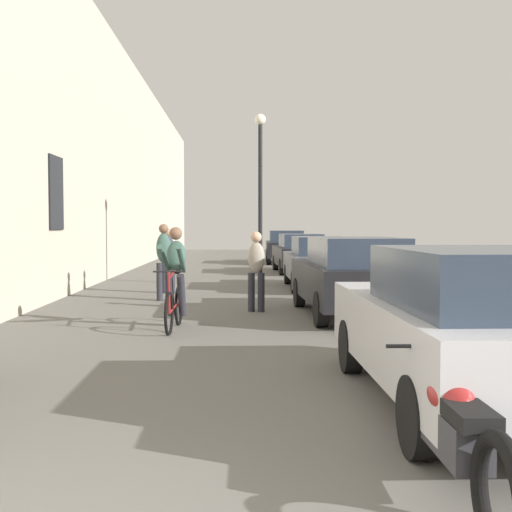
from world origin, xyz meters
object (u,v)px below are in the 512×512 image
pedestrian_near (256,267)px  parked_motorcycle (456,434)px  parked_car_second (352,275)px  parked_car_fifth (286,246)px  pedestrian_far (168,257)px  street_lamp (260,177)px  parked_car_third (319,262)px  pedestrian_mid (164,257)px  cyclist_on_bicycle (175,280)px  parked_car_nearest (466,325)px  parked_car_fourth (299,253)px

pedestrian_near → parked_motorcycle: bearing=-83.5°
parked_car_second → parked_car_fifth: size_ratio=1.00×
pedestrian_far → parked_car_second: (3.96, -4.41, -0.15)m
street_lamp → parked_car_third: (1.59, -0.80, -2.36)m
parked_car_second → pedestrian_mid: bearing=144.9°
cyclist_on_bicycle → parked_car_nearest: cyclist_on_bicycle is taller
cyclist_on_bicycle → pedestrian_far: cyclist_on_bicycle is taller
pedestrian_far → street_lamp: bearing=37.5°
parked_car_nearest → parked_car_second: (0.02, 6.27, -0.01)m
parked_car_fourth → pedestrian_far: bearing=-119.3°
pedestrian_near → parked_car_nearest: 7.22m
parked_car_nearest → parked_motorcycle: bearing=-110.9°
street_lamp → parked_motorcycle: street_lamp is taller
pedestrian_near → pedestrian_far: (-2.16, 3.69, 0.03)m
parked_car_fourth → parked_car_fifth: (-0.07, 6.08, 0.04)m
street_lamp → parked_car_third: size_ratio=1.21×
pedestrian_mid → parked_car_third: (3.94, 2.74, -0.26)m
parked_car_fourth → parked_motorcycle: (-0.87, -19.87, -0.34)m
parked_car_second → cyclist_on_bicycle: bearing=-157.6°
parked_car_nearest → parked_car_second: size_ratio=1.00×
parked_car_third → cyclist_on_bicycle: bearing=-115.8°
parked_car_fifth → parked_motorcycle: size_ratio=2.01×
cyclist_on_bicycle → parked_motorcycle: bearing=-70.5°
pedestrian_near → parked_car_nearest: size_ratio=0.37×
parked_motorcycle → parked_car_second: bearing=84.6°
street_lamp → pedestrian_near: bearing=-92.8°
cyclist_on_bicycle → street_lamp: bearing=77.4°
parked_car_fourth → parked_motorcycle: bearing=-92.5°
pedestrian_near → parked_car_second: (1.80, -0.72, -0.12)m
parked_motorcycle → parked_car_nearest: bearing=69.1°
street_lamp → parked_car_nearest: street_lamp is taller
parked_car_fourth → parked_car_third: bearing=-90.3°
parked_car_fifth → parked_motorcycle: parked_car_fifth is taller
pedestrian_mid → parked_car_third: bearing=34.8°
pedestrian_near → parked_car_second: 1.95m
pedestrian_near → street_lamp: size_ratio=0.33×
cyclist_on_bicycle → parked_car_fifth: cyclist_on_bicycle is taller
street_lamp → parked_car_fourth: size_ratio=1.20×
pedestrian_mid → parked_car_nearest: size_ratio=0.41×
pedestrian_near → parked_car_third: pedestrian_near is taller
cyclist_on_bicycle → parked_motorcycle: (2.45, -6.93, -0.41)m
pedestrian_mid → street_lamp: size_ratio=0.36×
parked_car_second → parked_motorcycle: 8.30m
parked_car_third → parked_car_fifth: parked_car_fifth is taller
pedestrian_mid → parked_car_fifth: (3.91, 14.97, -0.22)m
pedestrian_mid → parked_car_fifth: bearing=75.4°
pedestrian_near → street_lamp: street_lamp is taller
parked_car_second → parked_car_fifth: 17.70m
pedestrian_mid → parked_car_fourth: 9.74m
street_lamp → parked_car_fifth: size_ratio=1.14×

